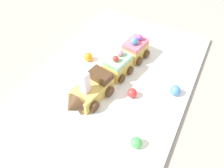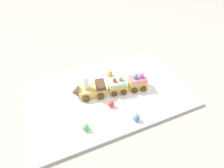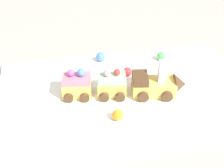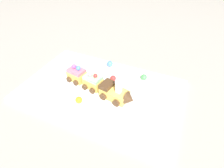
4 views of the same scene
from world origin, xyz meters
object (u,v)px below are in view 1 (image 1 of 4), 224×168
(gumball_blue, at_px, (175,90))
(gumball_orange, at_px, (88,57))
(gumball_red, at_px, (132,93))
(gumball_green, at_px, (136,143))
(cake_train_locomotive, at_px, (88,92))
(cake_car_mint, at_px, (117,66))
(cake_car_strawberry, at_px, (135,49))

(gumball_blue, relative_size, gumball_orange, 1.04)
(gumball_blue, distance_m, gumball_red, 0.11)
(gumball_green, bearing_deg, cake_train_locomotive, -111.95)
(cake_train_locomotive, distance_m, gumball_blue, 0.22)
(cake_car_mint, xyz_separation_m, gumball_orange, (-0.01, -0.10, -0.01))
(cake_car_strawberry, relative_size, gumball_orange, 3.02)
(cake_car_mint, relative_size, gumball_orange, 3.02)
(cake_car_strawberry, bearing_deg, gumball_blue, 69.91)
(cake_train_locomotive, distance_m, cake_car_strawberry, 0.21)
(cake_car_strawberry, distance_m, gumball_green, 0.29)
(gumball_orange, distance_m, gumball_red, 0.19)
(cake_car_strawberry, bearing_deg, gumball_red, 31.41)
(cake_car_mint, bearing_deg, gumball_green, 46.93)
(cake_car_mint, height_order, gumball_red, cake_car_mint)
(cake_car_strawberry, bearing_deg, cake_car_mint, 0.01)
(cake_car_mint, xyz_separation_m, gumball_green, (0.18, 0.14, -0.01))
(cake_train_locomotive, bearing_deg, gumball_blue, 131.71)
(gumball_blue, height_order, gumball_red, gumball_blue)
(cake_car_mint, xyz_separation_m, gumball_red, (0.06, 0.07, -0.01))
(cake_train_locomotive, relative_size, gumball_blue, 5.20)
(gumball_orange, bearing_deg, cake_car_mint, 86.16)
(cake_train_locomotive, xyz_separation_m, cake_car_strawberry, (-0.21, 0.04, 0.00))
(cake_train_locomotive, height_order, gumball_blue, cake_train_locomotive)
(gumball_red, bearing_deg, gumball_orange, -110.87)
(cake_car_mint, xyz_separation_m, gumball_blue, (0.00, 0.17, -0.01))
(gumball_orange, bearing_deg, gumball_blue, 88.48)
(gumball_green, relative_size, gumball_orange, 0.97)
(gumball_blue, xyz_separation_m, gumball_green, (0.18, -0.03, -0.00))
(cake_train_locomotive, height_order, cake_car_strawberry, cake_train_locomotive)
(cake_car_mint, height_order, gumball_orange, cake_car_mint)
(gumball_blue, distance_m, gumball_green, 0.18)
(gumball_blue, height_order, gumball_orange, gumball_blue)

